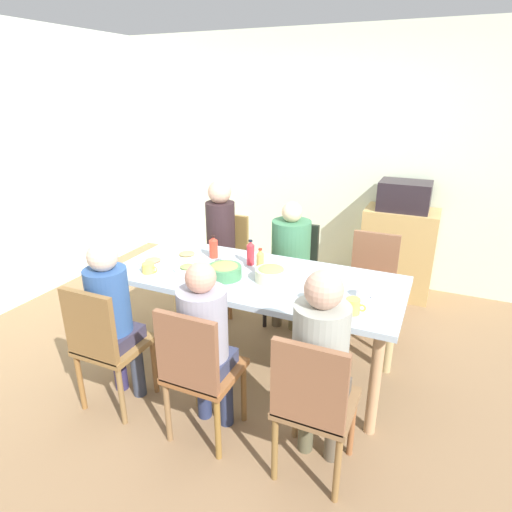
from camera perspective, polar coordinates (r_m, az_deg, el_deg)
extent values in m
plane|color=#886949|center=(3.46, 0.00, -14.24)|extent=(6.13, 6.13, 0.00)
cube|color=silver|center=(4.84, 10.31, 12.46)|extent=(5.35, 0.12, 2.60)
cube|color=#ACBCCB|center=(3.09, 0.00, -2.94)|extent=(2.06, 0.88, 0.04)
cylinder|color=tan|center=(3.47, -16.74, -8.11)|extent=(0.07, 0.07, 0.72)
cylinder|color=tan|center=(2.78, 15.41, -15.93)|extent=(0.07, 0.07, 0.72)
cylinder|color=tan|center=(3.94, -10.41, -3.85)|extent=(0.07, 0.07, 0.72)
cylinder|color=tan|center=(3.35, 17.38, -9.26)|extent=(0.07, 0.07, 0.72)
cube|color=olive|center=(2.46, 8.03, -18.68)|extent=(0.40, 0.40, 0.04)
cylinder|color=olive|center=(2.53, 2.50, -24.00)|extent=(0.04, 0.04, 0.43)
cylinder|color=olive|center=(2.46, 10.69, -25.95)|extent=(0.04, 0.04, 0.43)
cylinder|color=olive|center=(2.76, 5.27, -19.36)|extent=(0.04, 0.04, 0.43)
cylinder|color=brown|center=(2.70, 12.57, -20.92)|extent=(0.04, 0.04, 0.43)
cube|color=brown|center=(2.17, 6.94, -16.76)|extent=(0.38, 0.04, 0.45)
cylinder|color=brown|center=(2.68, 6.69, -20.55)|extent=(0.09, 0.09, 0.45)
cylinder|color=brown|center=(2.66, 10.22, -21.32)|extent=(0.09, 0.09, 0.45)
cube|color=#554B42|center=(2.42, 8.11, -17.59)|extent=(0.30, 0.30, 0.10)
cylinder|color=#9DA196|center=(2.25, 8.49, -11.88)|extent=(0.29, 0.29, 0.47)
sphere|color=tan|center=(2.09, 8.96, -4.42)|extent=(0.19, 0.19, 0.19)
cube|color=olive|center=(4.10, -4.55, -1.33)|extent=(0.40, 0.40, 0.04)
cylinder|color=olive|center=(4.26, -1.35, -3.69)|extent=(0.04, 0.04, 0.43)
cylinder|color=brown|center=(4.40, -5.36, -2.92)|extent=(0.04, 0.04, 0.43)
cylinder|color=#935B32|center=(3.99, -3.46, -5.56)|extent=(0.04, 0.04, 0.43)
cylinder|color=#935832|center=(4.14, -7.66, -4.66)|extent=(0.04, 0.04, 0.43)
cube|color=olive|center=(4.17, -3.46, 2.52)|extent=(0.38, 0.04, 0.45)
cylinder|color=#52563C|center=(4.07, -4.14, -4.80)|extent=(0.09, 0.09, 0.45)
cylinder|color=#514E45|center=(4.15, -6.10, -4.39)|extent=(0.09, 0.09, 0.45)
cube|color=brown|center=(4.08, -4.57, -0.56)|extent=(0.30, 0.30, 0.10)
cylinder|color=#2E1F22|center=(3.98, -4.70, 3.52)|extent=(0.27, 0.27, 0.51)
sphere|color=tan|center=(3.89, -4.85, 8.41)|extent=(0.21, 0.21, 0.21)
cube|color=#8E573F|center=(3.70, 14.62, -4.63)|extent=(0.40, 0.40, 0.04)
cylinder|color=brown|center=(3.93, 17.22, -6.98)|extent=(0.04, 0.04, 0.43)
cylinder|color=olive|center=(3.97, 12.35, -6.18)|extent=(0.04, 0.04, 0.43)
cylinder|color=olive|center=(3.63, 16.47, -9.34)|extent=(0.04, 0.04, 0.43)
cylinder|color=#965734|center=(3.67, 11.19, -8.44)|extent=(0.04, 0.04, 0.43)
cube|color=brown|center=(3.77, 15.44, -0.30)|extent=(0.38, 0.04, 0.45)
cube|color=#945A30|center=(2.67, -6.72, -14.86)|extent=(0.40, 0.40, 0.04)
cylinder|color=olive|center=(2.78, -11.60, -19.46)|extent=(0.04, 0.04, 0.43)
cylinder|color=olive|center=(2.63, -5.08, -21.75)|extent=(0.04, 0.04, 0.43)
cylinder|color=olive|center=(2.99, -7.74, -15.77)|extent=(0.04, 0.04, 0.43)
cylinder|color=brown|center=(2.86, -1.63, -17.58)|extent=(0.04, 0.04, 0.43)
cube|color=brown|center=(2.42, -9.18, -12.56)|extent=(0.38, 0.04, 0.45)
cylinder|color=navy|center=(2.90, -6.92, -16.84)|extent=(0.09, 0.09, 0.45)
cylinder|color=#28304E|center=(2.84, -4.00, -17.73)|extent=(0.09, 0.09, 0.45)
cube|color=#343955|center=(2.64, -6.78, -13.80)|extent=(0.30, 0.30, 0.10)
cylinder|color=#9694A5|center=(2.50, -7.04, -8.90)|extent=(0.29, 0.29, 0.42)
sphere|color=tan|center=(2.37, -7.35, -2.85)|extent=(0.17, 0.17, 0.17)
cube|color=black|center=(3.84, 4.52, -2.94)|extent=(0.40, 0.40, 0.04)
cylinder|color=black|center=(4.04, 7.53, -5.34)|extent=(0.04, 0.04, 0.43)
cylinder|color=black|center=(4.13, 3.01, -4.52)|extent=(0.04, 0.04, 0.43)
cylinder|color=black|center=(3.75, 5.99, -7.48)|extent=(0.04, 0.04, 0.43)
cylinder|color=black|center=(3.85, 1.16, -6.52)|extent=(0.04, 0.04, 0.43)
cube|color=black|center=(3.91, 5.51, 1.19)|extent=(0.38, 0.04, 0.45)
cylinder|color=brown|center=(3.83, 5.05, -6.63)|extent=(0.09, 0.09, 0.45)
cylinder|color=brown|center=(3.88, 2.80, -6.20)|extent=(0.09, 0.09, 0.45)
cube|color=#544843|center=(3.82, 4.54, -2.12)|extent=(0.30, 0.30, 0.10)
cylinder|color=#3C7550|center=(3.72, 4.66, 1.54)|extent=(0.34, 0.34, 0.42)
sphere|color=beige|center=(3.64, 4.79, 5.80)|extent=(0.17, 0.17, 0.17)
cube|color=olive|center=(3.03, -18.21, -11.10)|extent=(0.40, 0.40, 0.04)
cylinder|color=brown|center=(3.16, -22.20, -15.10)|extent=(0.04, 0.04, 0.43)
cylinder|color=olive|center=(2.96, -17.37, -17.19)|extent=(0.04, 0.04, 0.43)
cylinder|color=olive|center=(3.36, -18.04, -12.26)|extent=(0.04, 0.04, 0.43)
cylinder|color=brown|center=(3.16, -13.28, -13.95)|extent=(0.04, 0.04, 0.43)
cube|color=brown|center=(2.81, -21.18, -8.68)|extent=(0.38, 0.04, 0.45)
cylinder|color=#2F2851|center=(3.25, -17.67, -13.13)|extent=(0.09, 0.09, 0.45)
cylinder|color=#353C4E|center=(3.16, -15.41, -13.96)|extent=(0.09, 0.09, 0.45)
cube|color=#363043|center=(3.00, -18.34, -10.13)|extent=(0.30, 0.30, 0.10)
cylinder|color=#305390|center=(2.88, -18.94, -5.61)|extent=(0.26, 0.26, 0.43)
sphere|color=beige|center=(2.76, -19.66, -0.07)|extent=(0.19, 0.19, 0.19)
cylinder|color=white|center=(3.21, -9.03, -1.71)|extent=(0.20, 0.20, 0.01)
ellipsoid|color=#7F9853|center=(3.21, -9.05, -1.38)|extent=(0.11, 0.11, 0.02)
cylinder|color=white|center=(3.46, -9.09, 0.02)|extent=(0.23, 0.23, 0.01)
ellipsoid|color=tan|center=(3.46, -9.11, 0.32)|extent=(0.12, 0.12, 0.02)
cylinder|color=silver|center=(3.38, -13.44, -0.84)|extent=(0.22, 0.22, 0.01)
ellipsoid|color=tan|center=(3.38, -13.46, -0.53)|extent=(0.12, 0.12, 0.02)
cylinder|color=beige|center=(2.99, 2.00, -2.52)|extent=(0.22, 0.22, 0.09)
ellipsoid|color=#85A356|center=(2.97, 2.01, -1.76)|extent=(0.18, 0.18, 0.04)
cylinder|color=#458051|center=(3.04, -4.19, -2.10)|extent=(0.24, 0.24, 0.09)
ellipsoid|color=#89A64F|center=(3.03, -4.21, -1.35)|extent=(0.19, 0.19, 0.04)
cylinder|color=#E9BD54|center=(2.73, 7.35, -5.18)|extent=(0.08, 0.08, 0.07)
torus|color=yellow|center=(2.72, 8.38, -5.36)|extent=(0.05, 0.01, 0.05)
cylinder|color=#E3BD4F|center=(2.62, 12.66, -6.48)|extent=(0.09, 0.09, 0.09)
torus|color=#E1C444|center=(2.62, 13.85, -6.68)|extent=(0.05, 0.01, 0.05)
cylinder|color=white|center=(2.84, 13.99, -4.65)|extent=(0.09, 0.09, 0.07)
torus|color=white|center=(2.83, 15.08, -4.83)|extent=(0.05, 0.01, 0.05)
cylinder|color=#E3C052|center=(3.21, -14.05, -1.55)|extent=(0.09, 0.09, 0.07)
torus|color=#E5CD56|center=(3.18, -13.24, -1.72)|extent=(0.05, 0.01, 0.05)
cylinder|color=white|center=(3.28, -4.09, -0.42)|extent=(0.08, 0.08, 0.08)
torus|color=white|center=(3.25, -3.28, -0.56)|extent=(0.05, 0.01, 0.05)
cylinder|color=tan|center=(3.09, 0.55, -1.03)|extent=(0.06, 0.06, 0.15)
cone|color=gold|center=(3.05, 0.56, 0.55)|extent=(0.05, 0.05, 0.03)
cylinder|color=red|center=(3.05, 0.56, 0.91)|extent=(0.03, 0.03, 0.01)
cylinder|color=red|center=(3.25, -0.72, 0.15)|extent=(0.06, 0.06, 0.15)
cone|color=red|center=(3.22, -0.73, 1.69)|extent=(0.05, 0.05, 0.03)
cylinder|color=black|center=(3.21, -0.73, 2.02)|extent=(0.03, 0.03, 0.01)
cylinder|color=red|center=(3.40, -5.63, 0.93)|extent=(0.07, 0.07, 0.14)
cone|color=red|center=(3.37, -5.68, 2.29)|extent=(0.06, 0.06, 0.03)
cylinder|color=black|center=(3.37, -5.70, 2.62)|extent=(0.03, 0.03, 0.01)
cube|color=tan|center=(4.63, 18.19, 0.44)|extent=(0.70, 0.44, 0.90)
cube|color=#271F26|center=(4.47, 19.05, 7.54)|extent=(0.48, 0.36, 0.28)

